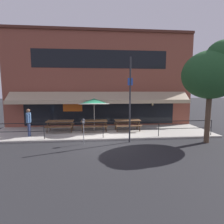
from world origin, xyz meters
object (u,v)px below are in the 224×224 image
object	(u,v)px
patio_umbrella_centre	(94,102)
picnic_table_centre	(94,123)
parking_meter_near	(83,124)
picnic_table_right	(128,122)
street_tree_curbside	(213,72)
street_sign_pole	(130,100)
picnic_table_left	(60,123)
pedestrian_walking	(29,121)

from	to	relation	value
patio_umbrella_centre	picnic_table_centre	bearing A→B (deg)	-90.00
picnic_table_centre	parking_meter_near	size ratio (longest dim) A/B	1.27
picnic_table_right	street_tree_curbside	world-z (taller)	street_tree_curbside
picnic_table_right	street_sign_pole	xyz separation A→B (m)	(-0.34, -2.53, 1.72)
picnic_table_left	street_tree_curbside	size ratio (longest dim) A/B	0.32
street_tree_curbside	picnic_table_centre	bearing A→B (deg)	154.67
picnic_table_centre	parking_meter_near	world-z (taller)	parking_meter_near
picnic_table_right	street_tree_curbside	size ratio (longest dim) A/B	0.32
picnic_table_centre	picnic_table_right	size ratio (longest dim) A/B	1.00
patio_umbrella_centre	street_tree_curbside	distance (m)	7.34
picnic_table_centre	pedestrian_walking	distance (m)	4.18
picnic_table_centre	pedestrian_walking	size ratio (longest dim) A/B	1.05
picnic_table_right	patio_umbrella_centre	world-z (taller)	patio_umbrella_centre
parking_meter_near	picnic_table_centre	bearing A→B (deg)	78.19
picnic_table_left	pedestrian_walking	distance (m)	2.03
picnic_table_left	picnic_table_right	size ratio (longest dim) A/B	1.00
picnic_table_left	street_tree_curbside	world-z (taller)	street_tree_curbside
picnic_table_right	street_sign_pole	bearing A→B (deg)	-97.65
patio_umbrella_centre	pedestrian_walking	distance (m)	4.31
pedestrian_walking	parking_meter_near	size ratio (longest dim) A/B	1.20
patio_umbrella_centre	street_sign_pole	world-z (taller)	street_sign_pole
picnic_table_centre	patio_umbrella_centre	bearing A→B (deg)	90.00
street_sign_pole	pedestrian_walking	bearing A→B (deg)	165.55
picnic_table_centre	parking_meter_near	xyz separation A→B (m)	(-0.56, -2.69, 0.44)
street_sign_pole	patio_umbrella_centre	bearing A→B (deg)	128.25
parking_meter_near	street_sign_pole	bearing A→B (deg)	3.30
street_sign_pole	street_tree_curbside	xyz separation A→B (m)	(4.42, -0.51, 1.51)
street_sign_pole	street_tree_curbside	size ratio (longest dim) A/B	0.86
picnic_table_left	parking_meter_near	world-z (taller)	parking_meter_near
picnic_table_left	picnic_table_right	xyz separation A→B (m)	(4.70, -0.09, 0.00)
picnic_table_centre	picnic_table_left	bearing A→B (deg)	178.14
picnic_table_left	parking_meter_near	xyz separation A→B (m)	(1.79, -2.76, 0.44)
picnic_table_left	patio_umbrella_centre	world-z (taller)	patio_umbrella_centre
picnic_table_left	patio_umbrella_centre	size ratio (longest dim) A/B	0.75
picnic_table_left	patio_umbrella_centre	distance (m)	2.78
patio_umbrella_centre	street_sign_pole	distance (m)	3.26
picnic_table_centre	parking_meter_near	distance (m)	2.78
picnic_table_centre	pedestrian_walking	bearing A→B (deg)	-166.41
picnic_table_left	street_tree_curbside	xyz separation A→B (m)	(8.79, -3.12, 3.23)
picnic_table_centre	picnic_table_right	distance (m)	2.35
picnic_table_right	patio_umbrella_centre	bearing A→B (deg)	179.44
parking_meter_near	patio_umbrella_centre	bearing A→B (deg)	78.24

